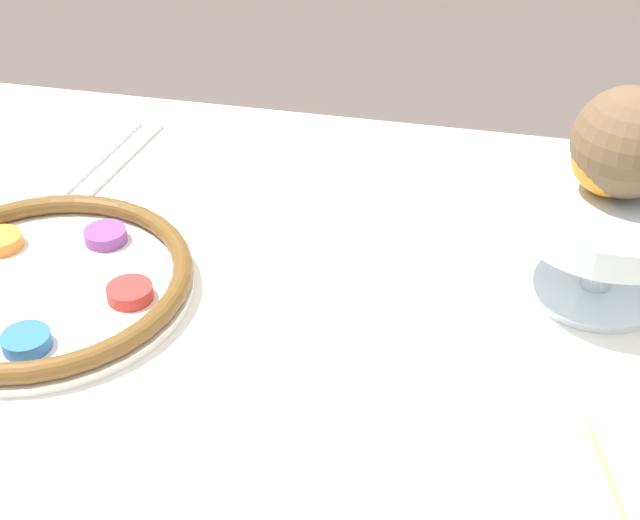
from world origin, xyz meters
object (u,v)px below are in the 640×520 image
Objects in this scene: seder_plate at (43,282)px; coconut at (628,142)px; orange_fruit at (613,156)px; fruit_stand at (608,228)px.

seder_plate is 2.84× the size of coconut.
orange_fruit is 0.73× the size of coconut.
seder_plate is 0.55m from fruit_stand.
fruit_stand is 2.30× the size of orange_fruit.
seder_plate is 3.87× the size of orange_fruit.
fruit_stand is (0.53, 0.12, 0.06)m from seder_plate.
fruit_stand is at bearing -101.81° from coconut.
orange_fruit is (-0.01, 0.02, 0.07)m from fruit_stand.
coconut is (0.54, 0.14, 0.14)m from seder_plate.
fruit_stand is at bearing 13.00° from seder_plate.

